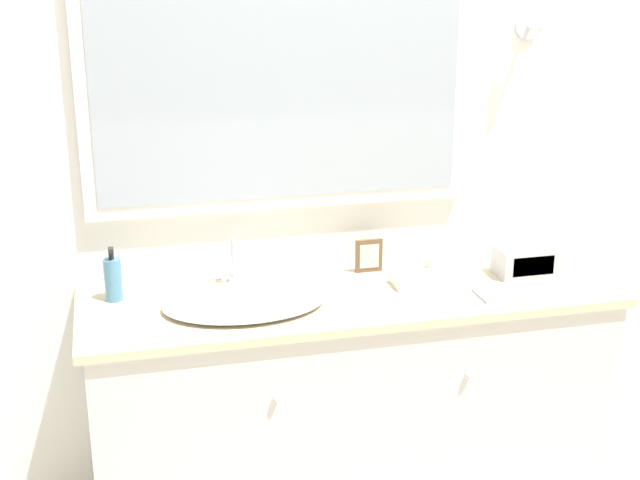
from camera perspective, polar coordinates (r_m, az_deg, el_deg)
wall_back at (r=3.21m, az=0.50°, el=5.53°), size 8.00×0.18×2.55m
vanity_counter at (r=3.24m, az=1.98°, el=-10.54°), size 1.84×0.57×0.87m
sink_basin at (r=2.95m, az=-4.90°, el=-3.87°), size 0.54×0.42×0.17m
soap_bottle at (r=3.04m, az=-13.11°, el=-2.42°), size 0.06×0.06×0.19m
appliance_box at (r=3.28m, az=13.05°, el=-1.30°), size 0.22×0.12×0.10m
picture_frame at (r=3.22m, az=3.15°, el=-1.01°), size 0.10×0.01×0.12m
hand_towel_near_sink at (r=3.13m, az=6.35°, el=-2.54°), size 0.18×0.11×0.04m
hand_towel_far_corner at (r=3.29m, az=8.55°, el=-1.63°), size 0.17×0.11×0.03m
metal_tray at (r=3.09m, az=11.44°, el=-3.40°), size 0.15×0.13×0.01m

